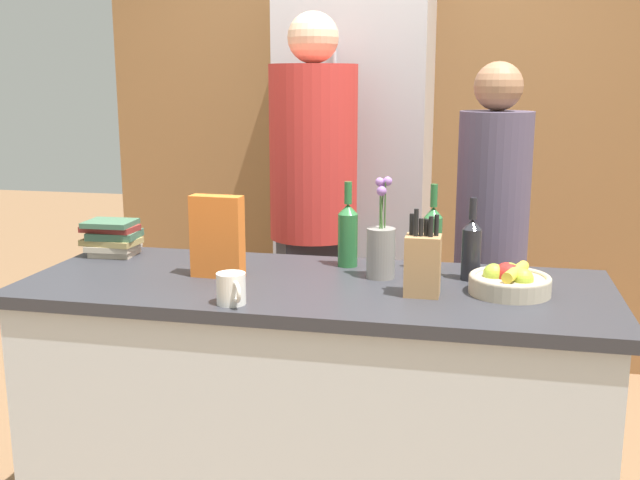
# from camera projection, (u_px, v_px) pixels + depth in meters

# --- Properties ---
(kitchen_island) EXTENTS (1.88, 0.72, 0.89)m
(kitchen_island) POSITION_uv_depth(u_px,v_px,m) (314.00, 410.00, 2.50)
(kitchen_island) COLOR silver
(kitchen_island) RESTS_ON ground_plane
(back_wall_wood) EXTENTS (3.08, 0.12, 2.60)m
(back_wall_wood) POSITION_uv_depth(u_px,v_px,m) (387.00, 122.00, 4.02)
(back_wall_wood) COLOR olive
(back_wall_wood) RESTS_ON ground_plane
(refrigerator) EXTENTS (0.71, 0.62, 2.05)m
(refrigerator) POSITION_uv_depth(u_px,v_px,m) (356.00, 182.00, 3.75)
(refrigerator) COLOR #B7B7BC
(refrigerator) RESTS_ON ground_plane
(fruit_bowl) EXTENTS (0.25, 0.25, 0.09)m
(fruit_bowl) POSITION_uv_depth(u_px,v_px,m) (509.00, 281.00, 2.27)
(fruit_bowl) COLOR tan
(fruit_bowl) RESTS_ON kitchen_island
(knife_block) EXTENTS (0.10, 0.09, 0.27)m
(knife_block) POSITION_uv_depth(u_px,v_px,m) (423.00, 264.00, 2.24)
(knife_block) COLOR #A87A4C
(knife_block) RESTS_ON kitchen_island
(flower_vase) EXTENTS (0.09, 0.09, 0.33)m
(flower_vase) POSITION_uv_depth(u_px,v_px,m) (381.00, 249.00, 2.44)
(flower_vase) COLOR gray
(flower_vase) RESTS_ON kitchen_island
(cereal_box) EXTENTS (0.18, 0.07, 0.27)m
(cereal_box) POSITION_uv_depth(u_px,v_px,m) (217.00, 237.00, 2.44)
(cereal_box) COLOR orange
(cereal_box) RESTS_ON kitchen_island
(coffee_mug) EXTENTS (0.09, 0.11, 0.09)m
(coffee_mug) POSITION_uv_depth(u_px,v_px,m) (231.00, 289.00, 2.16)
(coffee_mug) COLOR silver
(coffee_mug) RESTS_ON kitchen_island
(book_stack) EXTENTS (0.21, 0.16, 0.13)m
(book_stack) POSITION_uv_depth(u_px,v_px,m) (112.00, 238.00, 2.76)
(book_stack) COLOR #B7A88E
(book_stack) RESTS_ON kitchen_island
(bottle_oil) EXTENTS (0.06, 0.06, 0.30)m
(bottle_oil) POSITION_uv_depth(u_px,v_px,m) (433.00, 237.00, 2.53)
(bottle_oil) COLOR #286633
(bottle_oil) RESTS_ON kitchen_island
(bottle_vinegar) EXTENTS (0.07, 0.07, 0.30)m
(bottle_vinegar) POSITION_uv_depth(u_px,v_px,m) (348.00, 233.00, 2.59)
(bottle_vinegar) COLOR #286633
(bottle_vinegar) RESTS_ON kitchen_island
(bottle_wine) EXTENTS (0.06, 0.06, 0.27)m
(bottle_wine) POSITION_uv_depth(u_px,v_px,m) (471.00, 248.00, 2.41)
(bottle_wine) COLOR black
(bottle_wine) RESTS_ON kitchen_island
(person_at_sink) EXTENTS (0.37, 0.37, 1.80)m
(person_at_sink) POSITION_uv_depth(u_px,v_px,m) (313.00, 204.00, 3.17)
(person_at_sink) COLOR #383842
(person_at_sink) RESTS_ON ground_plane
(person_in_blue) EXTENTS (0.28, 0.28, 1.59)m
(person_in_blue) POSITION_uv_depth(u_px,v_px,m) (491.00, 240.00, 2.94)
(person_in_blue) COLOR #383842
(person_in_blue) RESTS_ON ground_plane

